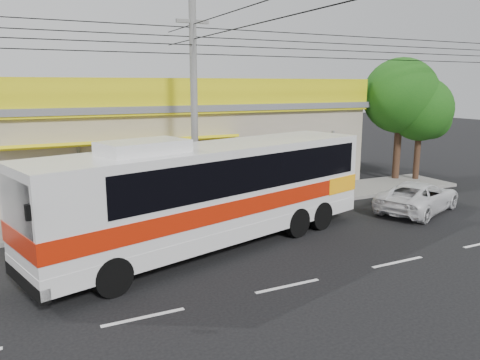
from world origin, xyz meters
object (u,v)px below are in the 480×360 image
(coach_bus, at_px, (218,187))
(tree_near, at_px, (423,111))
(white_car, at_px, (418,197))
(tree_far, at_px, (403,98))
(utility_pole, at_px, (193,39))

(coach_bus, xyz_separation_m, tree_near, (14.56, 5.01, 1.91))
(white_car, distance_m, tree_far, 7.91)
(coach_bus, relative_size, tree_far, 1.84)
(utility_pole, bearing_deg, tree_far, 9.87)
(tree_far, bearing_deg, coach_bus, -157.58)
(coach_bus, xyz_separation_m, utility_pole, (0.44, 3.34, 5.05))
(coach_bus, bearing_deg, tree_near, 2.95)
(utility_pole, relative_size, tree_near, 5.81)
(white_car, relative_size, tree_near, 0.81)
(white_car, xyz_separation_m, tree_near, (5.04, 4.78, 3.30))
(utility_pole, height_order, tree_near, utility_pole)
(tree_near, bearing_deg, coach_bus, -161.00)
(coach_bus, xyz_separation_m, white_car, (9.52, 0.23, -1.39))
(utility_pole, xyz_separation_m, tree_far, (13.23, 2.30, -2.44))
(coach_bus, relative_size, white_car, 2.67)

